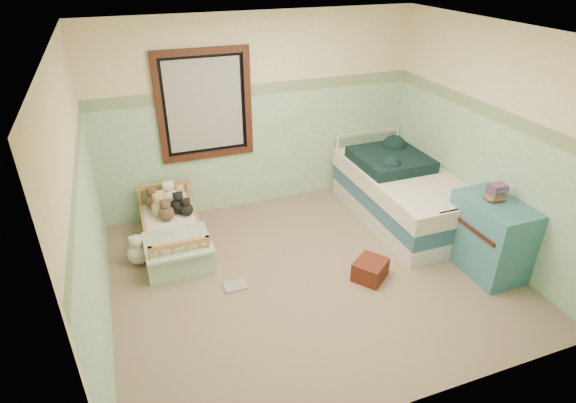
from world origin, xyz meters
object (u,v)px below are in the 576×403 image
object	(u,v)px
twin_bed_frame	(401,211)
dresser	(490,236)
plush_floor_cream	(139,254)
floor_book	(235,286)
toddler_bed_frame	(174,240)
plush_floor_tan	(153,248)
red_pillow	(370,270)

from	to	relation	value
twin_bed_frame	dresser	bearing A→B (deg)	-77.33
plush_floor_cream	floor_book	distance (m)	1.20
twin_bed_frame	floor_book	bearing A→B (deg)	-165.55
toddler_bed_frame	floor_book	world-z (taller)	toddler_bed_frame
plush_floor_tan	plush_floor_cream	bearing A→B (deg)	-152.98
dresser	red_pillow	size ratio (longest dim) A/B	2.43
red_pillow	plush_floor_cream	bearing A→B (deg)	153.62
toddler_bed_frame	floor_book	distance (m)	1.10
toddler_bed_frame	floor_book	xyz separation A→B (m)	(0.48, -0.99, -0.07)
twin_bed_frame	red_pillow	distance (m)	1.39
plush_floor_tan	red_pillow	distance (m)	2.47
plush_floor_cream	plush_floor_tan	size ratio (longest dim) A/B	1.11
dresser	floor_book	world-z (taller)	dresser
toddler_bed_frame	dresser	bearing A→B (deg)	-27.16
plush_floor_cream	twin_bed_frame	world-z (taller)	plush_floor_cream
toddler_bed_frame	twin_bed_frame	xyz separation A→B (m)	(2.88, -0.37, 0.03)
plush_floor_tan	floor_book	xyz separation A→B (m)	(0.74, -0.87, -0.10)
dresser	red_pillow	bearing A→B (deg)	167.82
plush_floor_cream	dresser	size ratio (longest dim) A/B	0.30
red_pillow	floor_book	size ratio (longest dim) A/B	1.47
dresser	plush_floor_tan	bearing A→B (deg)	156.29
plush_floor_cream	dresser	distance (m)	3.86
twin_bed_frame	floor_book	distance (m)	2.48
dresser	floor_book	size ratio (longest dim) A/B	3.58
toddler_bed_frame	red_pillow	xyz separation A→B (m)	(1.88, -1.35, 0.02)
plush_floor_tan	dresser	size ratio (longest dim) A/B	0.27
floor_book	dresser	bearing A→B (deg)	-14.04
plush_floor_tan	floor_book	bearing A→B (deg)	-49.71
toddler_bed_frame	plush_floor_cream	world-z (taller)	plush_floor_cream
twin_bed_frame	floor_book	size ratio (longest dim) A/B	8.70
toddler_bed_frame	plush_floor_tan	distance (m)	0.29
toddler_bed_frame	plush_floor_cream	xyz separation A→B (m)	(-0.42, -0.20, 0.04)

